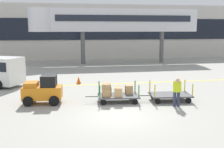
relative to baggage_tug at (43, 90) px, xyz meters
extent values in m
plane|color=#9E9B91|center=(3.63, -2.84, -0.75)|extent=(120.00, 120.00, 0.00)
cube|color=yellow|center=(6.98, 4.84, -0.75)|extent=(16.22, 0.32, 0.01)
cube|color=#BCB7AD|center=(3.63, 23.16, 2.91)|extent=(51.43, 2.40, 7.32)
cube|color=black|center=(3.63, 21.91, 3.28)|extent=(48.86, 0.12, 2.80)
cube|color=silver|center=(8.26, 17.16, 4.30)|extent=(17.45, 2.20, 2.60)
cylinder|color=silver|center=(-1.06, 17.16, 4.30)|extent=(3.00, 3.00, 2.60)
cube|color=#1E232D|center=(8.26, 16.02, 4.50)|extent=(15.70, 0.08, 0.70)
cylinder|color=#59595B|center=(3.46, 17.16, 1.12)|extent=(0.50, 0.50, 3.75)
cylinder|color=#59595B|center=(13.06, 17.16, 1.12)|extent=(0.50, 0.50, 3.75)
cube|color=orange|center=(-0.03, 0.00, -0.12)|extent=(2.20, 1.29, 0.70)
cube|color=black|center=(0.33, -0.03, 0.53)|extent=(0.89, 1.06, 0.60)
cube|color=orange|center=(-0.61, 0.06, 0.35)|extent=(0.79, 1.00, 0.24)
cylinder|color=black|center=(-0.66, 0.59, -0.47)|extent=(0.57, 0.23, 0.56)
cylinder|color=black|center=(-0.76, -0.45, -0.47)|extent=(0.57, 0.23, 0.56)
cylinder|color=black|center=(0.70, 0.46, -0.47)|extent=(0.57, 0.23, 0.56)
cylinder|color=black|center=(0.60, -0.58, -0.47)|extent=(0.57, 0.23, 0.56)
cube|color=#4C4C4F|center=(4.15, -0.40, -0.39)|extent=(2.42, 1.61, 0.08)
cylinder|color=#237033|center=(3.16, 0.35, 0.00)|extent=(0.06, 0.06, 0.70)
cylinder|color=#237033|center=(3.03, -0.94, 0.00)|extent=(0.06, 0.06, 0.70)
cylinder|color=#237033|center=(5.26, 0.14, 0.00)|extent=(0.06, 0.06, 0.70)
cylinder|color=#237033|center=(5.14, -1.14, 0.00)|extent=(0.06, 0.06, 0.70)
cylinder|color=black|center=(3.35, 0.28, -0.59)|extent=(0.33, 0.13, 0.32)
cylinder|color=black|center=(3.23, -0.91, -0.59)|extent=(0.33, 0.13, 0.32)
cylinder|color=black|center=(5.06, 0.11, -0.59)|extent=(0.33, 0.13, 0.32)
cylinder|color=black|center=(4.95, -1.07, -0.59)|extent=(0.33, 0.13, 0.32)
cylinder|color=#333333|center=(2.65, -0.25, -0.41)|extent=(0.70, 0.12, 0.05)
cube|color=#A87F4C|center=(3.55, -0.03, -0.14)|extent=(0.47, 0.50, 0.42)
cube|color=#A87F4C|center=(3.43, -0.63, -0.14)|extent=(0.42, 0.41, 0.43)
cube|color=olive|center=(4.21, -0.05, -0.15)|extent=(0.49, 0.51, 0.40)
cube|color=tan|center=(4.09, -0.71, -0.10)|extent=(0.52, 0.55, 0.50)
cube|color=tan|center=(4.82, -0.16, -0.10)|extent=(0.45, 0.48, 0.50)
cube|color=tan|center=(3.55, -0.03, 0.18)|extent=(0.46, 0.37, 0.22)
cube|color=#9E7A4C|center=(3.43, -0.63, 0.21)|extent=(0.54, 0.47, 0.26)
cube|color=#4C4C4F|center=(7.13, -0.68, -0.39)|extent=(2.42, 1.61, 0.08)
cylinder|color=gold|center=(6.14, 0.06, 0.00)|extent=(0.06, 0.06, 0.70)
cylinder|color=gold|center=(6.02, -1.22, 0.00)|extent=(0.06, 0.06, 0.70)
cylinder|color=gold|center=(8.25, -0.14, 0.00)|extent=(0.06, 0.06, 0.70)
cylinder|color=gold|center=(8.13, -1.42, 0.00)|extent=(0.06, 0.06, 0.70)
cylinder|color=black|center=(6.33, -0.01, -0.59)|extent=(0.33, 0.13, 0.32)
cylinder|color=black|center=(6.22, -1.19, -0.59)|extent=(0.33, 0.13, 0.32)
cylinder|color=black|center=(8.05, -0.17, -0.59)|extent=(0.33, 0.13, 0.32)
cylinder|color=black|center=(7.94, -1.36, -0.59)|extent=(0.33, 0.13, 0.32)
cylinder|color=#333333|center=(5.64, -0.54, -0.41)|extent=(0.70, 0.12, 0.05)
cylinder|color=#2D334C|center=(6.93, -1.80, -0.34)|extent=(0.16, 0.16, 0.82)
cylinder|color=#2D334C|center=(7.12, -1.85, -0.34)|extent=(0.16, 0.16, 0.82)
cube|color=#D1E51E|center=(7.00, -1.92, 0.33)|extent=(0.50, 0.51, 0.61)
sphere|color=tan|center=(6.96, -2.04, 0.70)|extent=(0.22, 0.22, 0.22)
cone|color=#EA590F|center=(2.25, 5.30, -0.48)|extent=(0.36, 0.36, 0.55)
camera|label=1|loc=(1.12, -15.46, 3.36)|focal=44.83mm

